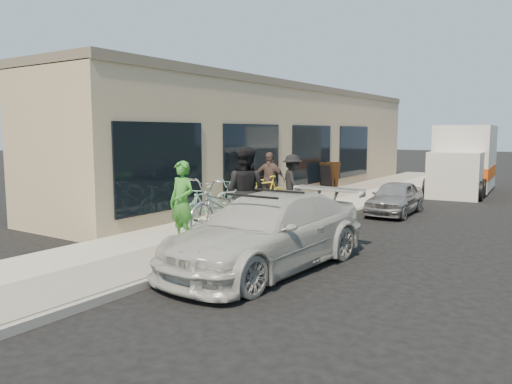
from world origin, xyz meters
The scene contains 17 objects.
ground centered at (0.00, 0.00, 0.00)m, with size 120.00×120.00×0.00m, color black.
sidewalk centered at (-2.00, 3.00, 0.07)m, with size 3.00×34.00×0.15m, color #B1AEA0.
curb centered at (-0.45, 3.00, 0.07)m, with size 0.12×34.00×0.13m, color gray.
storefront centered at (-5.24, 7.99, 2.12)m, with size 3.60×20.00×4.22m.
bike_rack centered at (-3.04, 3.80, 0.74)m, with size 0.13×0.69×0.97m.
sandwich_board centered at (-3.21, 8.86, 0.72)m, with size 0.76×0.77×1.12m.
sedan_white centered at (0.54, -1.45, 0.67)m, with size 2.25×4.78×1.39m.
sedan_silver centered at (0.50, 5.74, 0.50)m, with size 1.18×2.93×1.00m, color gray.
moving_truck centered at (0.98, 12.79, 1.21)m, with size 2.47×5.66×2.72m.
tandem_bike centered at (-1.50, -0.05, 0.81)m, with size 0.87×2.50×1.31m, color silver.
woman_rider centered at (-1.67, -1.26, 1.01)m, with size 0.63×0.41×1.72m, color #39892D.
man_standing centered at (-1.00, 0.06, 1.15)m, with size 0.97×0.76×1.99m, color black.
cruiser_bike_a centered at (-2.73, 0.71, 0.62)m, with size 0.45×1.58×0.95m, color #7FBDAD.
cruiser_bike_b centered at (-3.11, 2.78, 0.64)m, with size 0.65×1.87×0.98m, color #7FBDAD.
cruiser_bike_c centered at (-2.67, 3.53, 0.65)m, with size 0.47×1.68×1.01m, color yellow.
bystander_a centered at (-2.17, 4.20, 0.97)m, with size 1.06×0.61×1.64m, color black.
bystander_b centered at (-2.80, 3.88, 1.00)m, with size 1.00×0.42×1.71m, color brown.
Camera 1 is at (5.29, -8.88, 2.47)m, focal length 35.00 mm.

